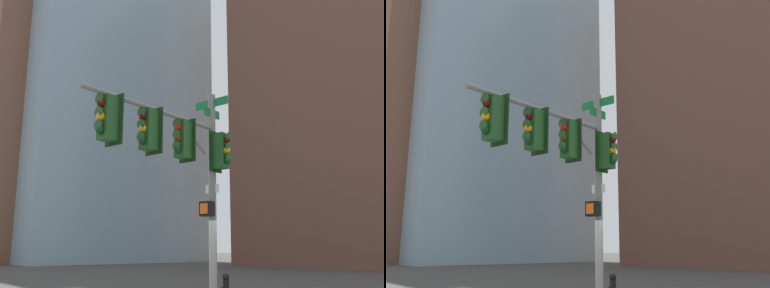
# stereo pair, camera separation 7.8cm
# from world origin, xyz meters

# --- Properties ---
(signal_pole_assembly) EXTENTS (1.61, 4.86, 6.13)m
(signal_pole_assembly) POSITION_xyz_m (-0.13, 0.86, 4.13)
(signal_pole_assembly) COLOR slate
(signal_pole_assembly) RESTS_ON ground_plane
(fire_hydrant) EXTENTS (0.34, 0.26, 0.87)m
(fire_hydrant) POSITION_xyz_m (3.09, -3.57, 0.47)
(fire_hydrant) COLOR black
(fire_hydrant) RESTS_ON ground_plane
(building_brick_midblock) EXTENTS (19.53, 15.73, 39.54)m
(building_brick_midblock) POSITION_xyz_m (15.31, -32.51, 19.77)
(building_brick_midblock) COLOR brown
(building_brick_midblock) RESTS_ON ground_plane
(building_glass_tower) EXTENTS (22.44, 23.24, 57.12)m
(building_glass_tower) POSITION_xyz_m (45.73, -18.89, 28.56)
(building_glass_tower) COLOR #8CB2C6
(building_glass_tower) RESTS_ON ground_plane
(building_brick_farside) EXTENTS (22.64, 19.51, 44.95)m
(building_brick_farside) POSITION_xyz_m (51.38, -13.72, 22.48)
(building_brick_farside) COLOR brown
(building_brick_farside) RESTS_ON ground_plane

